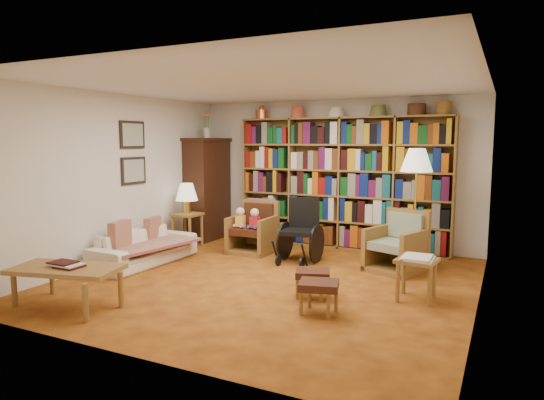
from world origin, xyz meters
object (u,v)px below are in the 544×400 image
Objects in this scene: side_table_lamp at (187,222)px; floor_lamp at (417,165)px; side_table_papers at (417,266)px; coffee_table at (66,271)px; footstool_b at (319,287)px; sofa at (144,247)px; armchair_leather at (255,230)px; wheelchair at (300,233)px; armchair_sage at (397,247)px; footstool_a at (313,275)px.

floor_lamp reaches higher than side_table_lamp.
side_table_papers reaches higher than coffee_table.
sofa is at bearing 164.69° from footstool_b.
coffee_table is at bearing -150.46° from side_table_papers.
wheelchair is at bearing -17.08° from armchair_leather.
coffee_table is (-3.38, -1.91, -0.00)m from side_table_papers.
armchair_sage reaches higher than side_table_lamp.
floor_lamp reaches higher than armchair_sage.
armchair_sage is 1.19m from floor_lamp.
footstool_a is (2.82, -0.39, 0.02)m from sofa.
armchair_leather reaches higher than sofa.
footstool_a is 0.37× the size of coffee_table.
wheelchair reaches higher than armchair_sage.
side_table_lamp is at bearing 178.11° from wheelchair.
side_table_papers is at bearing -87.55° from sofa.
side_table_lamp is at bearing 6.35° from sofa.
footstool_b is (1.97, -2.26, -0.07)m from armchair_leather.
side_table_lamp is 0.61× the size of wheelchair.
side_table_lamp is 3.33m from footstool_a.
footstool_b reaches higher than footstool_a.
sofa is 1.94m from coffee_table.
armchair_leather is 1.79× the size of footstool_a.
footstool_b is (3.06, -0.84, 0.03)m from sofa.
floor_lamp is 3.33× the size of side_table_papers.
floor_lamp is (0.18, 0.27, 1.15)m from armchair_sage.
coffee_table is at bearing -116.53° from wheelchair.
floor_lamp reaches higher than side_table_papers.
armchair_sage is (2.34, -0.14, -0.03)m from armchair_leather.
side_table_papers is at bearing -68.93° from armchair_sage.
side_table_lamp is 2.12m from wheelchair.
armchair_sage is 1.77× the size of side_table_papers.
armchair_leather reaches higher than footstool_a.
floor_lamp is at bearing -65.06° from sofa.
footstool_a is at bearing 118.30° from footstool_b.
side_table_lamp reaches higher than footstool_b.
armchair_sage is 1.32m from side_table_papers.
side_table_lamp is 4.16m from side_table_papers.
floor_lamp reaches higher than footstool_a.
wheelchair is (0.93, -0.29, 0.09)m from armchair_leather.
footstool_a is at bearing -46.39° from armchair_leather.
armchair_sage reaches higher than footstool_b.
floor_lamp is at bearing 5.35° from side_table_lamp.
sofa is 4.11m from floor_lamp.
footstool_b is at bearing -32.93° from side_table_lamp.
side_table_papers is (4.00, -1.15, -0.04)m from side_table_lamp.
side_table_lamp is 1.14× the size of side_table_papers.
sofa is at bearing -150.60° from wheelchair.
armchair_leather is 0.94× the size of armchair_sage.
footstool_b is at bearing -62.28° from wheelchair.
footstool_a is (2.92, -1.60, -0.17)m from side_table_lamp.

